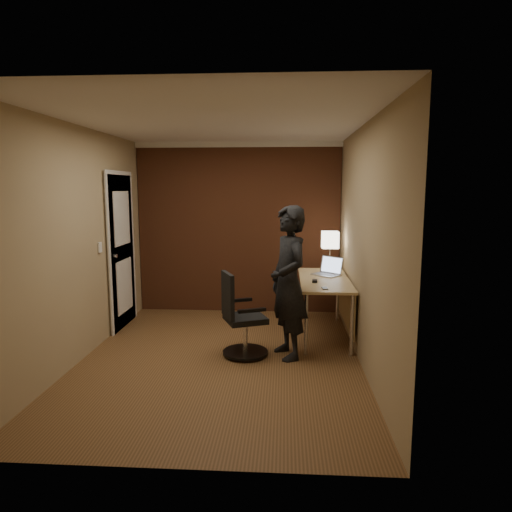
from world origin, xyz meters
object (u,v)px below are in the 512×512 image
at_px(desk, 330,289).
at_px(laptop, 328,270).
at_px(desk_lamp, 330,240).
at_px(person, 288,283).
at_px(phone, 325,288).
at_px(office_chair, 240,320).
at_px(mouse, 315,281).

height_order(desk, laptop, laptop).
bearing_deg(desk, desk_lamp, 85.80).
relative_size(desk_lamp, person, 0.32).
bearing_deg(person, phone, 91.29).
bearing_deg(office_chair, desk_lamp, 50.08).
xyz_separation_m(phone, office_chair, (-0.93, -0.20, -0.33)).
bearing_deg(mouse, laptop, 71.43).
xyz_separation_m(laptop, mouse, (-0.21, -0.49, -0.05)).
bearing_deg(desk_lamp, mouse, -107.81).
height_order(desk, person, person).
xyz_separation_m(desk_lamp, mouse, (-0.25, -0.77, -0.40)).
bearing_deg(office_chair, laptop, 44.36).
bearing_deg(person, office_chair, -110.07).
bearing_deg(person, desk_lamp, 133.69).
height_order(laptop, person, person).
distance_m(laptop, phone, 0.83).
relative_size(laptop, office_chair, 0.45).
xyz_separation_m(desk, office_chair, (-1.05, -0.77, -0.19)).
bearing_deg(desk_lamp, laptop, -98.05).
distance_m(desk, desk_lamp, 0.76).
relative_size(phone, office_chair, 0.12).
xyz_separation_m(mouse, office_chair, (-0.84, -0.53, -0.34)).
bearing_deg(desk_lamp, phone, -98.11).
xyz_separation_m(desk, laptop, (0.00, 0.26, 0.19)).
height_order(office_chair, person, person).
xyz_separation_m(desk, phone, (-0.12, -0.56, 0.13)).
bearing_deg(office_chair, phone, 12.24).
bearing_deg(person, desk, 122.29).
distance_m(laptop, office_chair, 1.52).
bearing_deg(desk_lamp, person, -113.78).
height_order(mouse, office_chair, office_chair).
relative_size(phone, person, 0.07).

